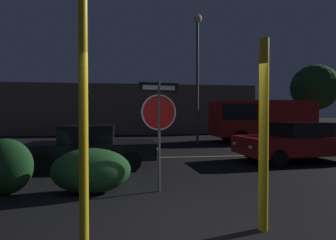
# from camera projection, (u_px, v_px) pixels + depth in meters

# --- Properties ---
(ground_plane) EXTENTS (260.00, 260.00, 0.00)m
(ground_plane) POSITION_uv_depth(u_px,v_px,m) (182.00, 231.00, 3.92)
(ground_plane) COLOR black
(road_center_stripe) EXTENTS (37.33, 0.12, 0.01)m
(road_center_stripe) POSITION_uv_depth(u_px,v_px,m) (152.00, 158.00, 10.61)
(road_center_stripe) COLOR gold
(road_center_stripe) RESTS_ON ground_plane
(stop_sign) EXTENTS (0.91, 0.19, 2.50)m
(stop_sign) POSITION_uv_depth(u_px,v_px,m) (159.00, 113.00, 5.90)
(stop_sign) COLOR #4C4C51
(stop_sign) RESTS_ON ground_plane
(yellow_pole_left) EXTENTS (0.11, 0.11, 3.39)m
(yellow_pole_left) POSITION_uv_depth(u_px,v_px,m) (83.00, 119.00, 3.16)
(yellow_pole_left) COLOR yellow
(yellow_pole_left) RESTS_ON ground_plane
(yellow_pole_right) EXTENTS (0.14, 0.14, 2.88)m
(yellow_pole_right) POSITION_uv_depth(u_px,v_px,m) (264.00, 135.00, 3.93)
(yellow_pole_right) COLOR yellow
(yellow_pole_right) RESTS_ON ground_plane
(hedge_bush_1) EXTENTS (1.17, 0.72, 1.23)m
(hedge_bush_1) POSITION_uv_depth(u_px,v_px,m) (5.00, 167.00, 5.69)
(hedge_bush_1) COLOR #19421E
(hedge_bush_1) RESTS_ON ground_plane
(hedge_bush_2) EXTENTS (1.74, 0.95, 1.00)m
(hedge_bush_2) POSITION_uv_depth(u_px,v_px,m) (91.00, 171.00, 5.81)
(hedge_bush_2) COLOR #1E4C23
(hedge_bush_2) RESTS_ON ground_plane
(passing_car_2) EXTENTS (4.27, 2.08, 1.39)m
(passing_car_2) POSITION_uv_depth(u_px,v_px,m) (92.00, 146.00, 8.72)
(passing_car_2) COLOR black
(passing_car_2) RESTS_ON ground_plane
(passing_car_3) EXTENTS (4.48, 2.29, 1.46)m
(passing_car_3) POSITION_uv_depth(u_px,v_px,m) (296.00, 142.00, 9.79)
(passing_car_3) COLOR maroon
(passing_car_3) RESTS_ON ground_plane
(delivery_truck) EXTENTS (6.37, 2.70, 2.63)m
(delivery_truck) POSITION_uv_depth(u_px,v_px,m) (259.00, 118.00, 16.78)
(delivery_truck) COLOR maroon
(delivery_truck) RESTS_ON ground_plane
(street_lamp) EXTENTS (0.51, 0.51, 7.70)m
(street_lamp) POSITION_uv_depth(u_px,v_px,m) (197.00, 56.00, 15.52)
(street_lamp) COLOR #4C4C51
(street_lamp) RESTS_ON ground_plane
(tree_0) EXTENTS (3.35, 3.35, 5.42)m
(tree_0) POSITION_uv_depth(u_px,v_px,m) (315.00, 88.00, 19.29)
(tree_0) COLOR #422D1E
(tree_0) RESTS_ON ground_plane
(building_backdrop) EXTENTS (24.27, 4.05, 4.42)m
(building_backdrop) POSITION_uv_depth(u_px,v_px,m) (122.00, 110.00, 24.48)
(building_backdrop) COLOR #6B5B4C
(building_backdrop) RESTS_ON ground_plane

